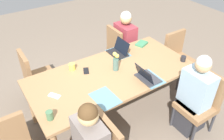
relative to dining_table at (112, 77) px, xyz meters
name	(u,v)px	position (x,y,z in m)	size (l,w,h in m)	color
ground_plane	(112,112)	(0.00, 0.00, -0.69)	(10.00, 10.00, 0.00)	#756656
dining_table	(112,77)	(0.00, 0.00, 0.00)	(2.26, 1.08, 0.76)	#9E754C
chair_far_left_mid	(201,100)	(-0.85, 0.87, -0.19)	(0.44, 0.44, 0.90)	olive
person_far_left_mid	(194,98)	(-0.77, 0.81, -0.17)	(0.36, 0.40, 1.19)	#2D2D33
chair_near_left_far	(120,48)	(-0.74, -0.87, -0.19)	(0.44, 0.44, 0.90)	olive
person_near_left_far	(125,47)	(-0.81, -0.81, -0.17)	(0.36, 0.40, 1.19)	#2D2D33
chair_head_left_right_near	(177,55)	(-1.43, -0.11, -0.19)	(0.44, 0.44, 0.90)	olive
chair_head_right_right_mid	(8,138)	(1.45, 0.09, -0.19)	(0.44, 0.44, 0.90)	olive
chair_near_right_far	(35,75)	(0.82, -0.90, -0.19)	(0.44, 0.44, 0.90)	olive
flower_vase	(116,62)	(-0.08, -0.04, 0.20)	(0.09, 0.10, 0.29)	#4C6B60
placemat_far_left_near	(105,98)	(0.35, 0.38, 0.07)	(0.36, 0.26, 0.00)	slate
placemat_far_left_mid	(150,79)	(-0.35, 0.38, 0.07)	(0.36, 0.26, 0.00)	slate
placemat_near_left_far	(118,53)	(-0.36, -0.38, 0.07)	(0.36, 0.26, 0.00)	slate
laptop_near_left_far	(119,51)	(-0.36, -0.37, 0.11)	(0.22, 0.32, 0.21)	black
laptop_far_left_mid	(147,77)	(-0.30, 0.37, 0.11)	(0.22, 0.32, 0.20)	#38383D
coffee_mug_near_left	(50,115)	(1.01, 0.33, 0.12)	(0.08, 0.08, 0.11)	#47704C
coffee_mug_near_right	(72,67)	(0.42, -0.37, 0.11)	(0.09, 0.09, 0.09)	#DBC64C
coffee_mug_centre_left	(183,59)	(-1.03, 0.32, 0.11)	(0.07, 0.07, 0.08)	#232328
book_red_cover	(142,44)	(-0.84, -0.39, 0.08)	(0.20, 0.14, 0.03)	#3D7F56
phone_black	(86,71)	(0.27, -0.23, 0.07)	(0.15, 0.07, 0.01)	black
phone_silver	(54,96)	(0.83, 0.01, 0.07)	(0.15, 0.07, 0.01)	silver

